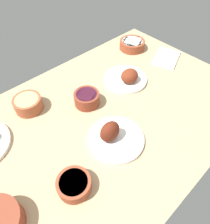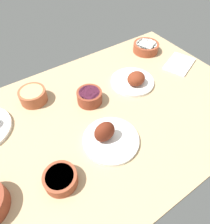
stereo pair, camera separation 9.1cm
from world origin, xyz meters
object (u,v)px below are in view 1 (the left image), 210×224
object	(u,v)px
bowl_pasta	(28,104)
bowl_cream	(132,44)
plate_far_side	(114,136)
bowl_onions	(87,98)
plate_near_viewer	(127,78)
bowl_potatoes	(74,184)
folded_napkin	(166,58)

from	to	relation	value
bowl_pasta	bowl_cream	bearing A→B (deg)	-178.15
plate_far_side	bowl_pasta	xyz separation A→B (cm)	(16.36, -38.80, 0.67)
bowl_onions	bowl_cream	world-z (taller)	bowl_onions
plate_near_viewer	plate_far_side	distance (cm)	37.38
bowl_pasta	bowl_potatoes	distance (cm)	44.20
bowl_cream	folded_napkin	xyz separation A→B (cm)	(-6.84, 21.39, -2.25)
plate_far_side	bowl_potatoes	xyz separation A→B (cm)	(23.44, 4.83, -0.01)
bowl_cream	bowl_onions	bearing A→B (deg)	19.27
plate_near_viewer	plate_far_side	size ratio (longest dim) A/B	0.98
plate_near_viewer	bowl_cream	bearing A→B (deg)	-142.47
plate_near_viewer	bowl_onions	distance (cm)	25.33
plate_near_viewer	bowl_onions	bearing A→B (deg)	-4.29
plate_near_viewer	bowl_pasta	distance (cm)	50.05
bowl_potatoes	bowl_onions	bearing A→B (deg)	-135.58
plate_near_viewer	bowl_cream	size ratio (longest dim) A/B	1.46
bowl_cream	folded_napkin	world-z (taller)	bowl_cream
plate_near_viewer	bowl_potatoes	world-z (taller)	plate_near_viewer
bowl_pasta	folded_napkin	size ratio (longest dim) A/B	0.67
bowl_pasta	bowl_potatoes	xyz separation A→B (cm)	(7.08, 43.63, -0.68)
bowl_onions	folded_napkin	world-z (taller)	bowl_onions
plate_far_side	bowl_potatoes	size ratio (longest dim) A/B	1.93
bowl_potatoes	bowl_cream	bearing A→B (deg)	-150.00
folded_napkin	plate_near_viewer	bearing A→B (deg)	-3.06
bowl_onions	bowl_potatoes	xyz separation A→B (cm)	(28.78, 28.21, -0.62)
bowl_onions	bowl_pasta	size ratio (longest dim) A/B	0.94
bowl_pasta	folded_napkin	distance (cm)	81.67
bowl_onions	folded_napkin	size ratio (longest dim) A/B	0.63
bowl_potatoes	plate_near_viewer	bearing A→B (deg)	-154.03
bowl_onions	bowl_cream	size ratio (longest dim) A/B	0.77
bowl_pasta	bowl_potatoes	world-z (taller)	bowl_pasta
plate_near_viewer	bowl_pasta	world-z (taller)	plate_near_viewer
plate_far_side	bowl_onions	bearing A→B (deg)	-102.87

